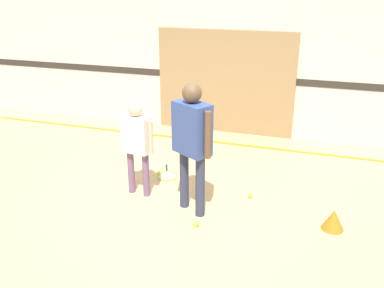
{
  "coord_description": "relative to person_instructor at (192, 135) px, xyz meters",
  "views": [
    {
      "loc": [
        1.66,
        -4.49,
        2.7
      ],
      "look_at": [
        0.22,
        -0.08,
        0.89
      ],
      "focal_mm": 40.0,
      "sensor_mm": 36.0,
      "label": 1
    }
  ],
  "objects": [
    {
      "name": "person_student_left",
      "position": [
        -0.81,
        0.2,
        -0.22
      ],
      "size": [
        0.47,
        0.24,
        1.26
      ],
      "rotation": [
        0.0,
        0.0,
        -0.13
      ],
      "color": "#6B4C70",
      "rests_on": "ground_plane"
    },
    {
      "name": "floor_stripe",
      "position": [
        -0.22,
        2.37,
        -0.99
      ],
      "size": [
        14.4,
        0.1,
        0.01
      ],
      "color": "orange",
      "rests_on": "ground_plane"
    },
    {
      "name": "person_instructor",
      "position": [
        0.0,
        0.0,
        0.0
      ],
      "size": [
        0.54,
        0.44,
        1.61
      ],
      "rotation": [
        0.0,
        0.0,
        -0.54
      ],
      "color": "#2D334C",
      "rests_on": "ground_plane"
    },
    {
      "name": "wall_panel",
      "position": [
        -0.34,
        2.97,
        -0.06
      ],
      "size": [
        2.5,
        0.05,
        1.86
      ],
      "color": "#93754C",
      "rests_on": "ground_plane"
    },
    {
      "name": "racket_spare_on_floor",
      "position": [
        -0.65,
        0.82,
        -0.99
      ],
      "size": [
        0.39,
        0.56,
        0.03
      ],
      "rotation": [
        0.0,
        0.0,
        1.97
      ],
      "color": "#C6D838",
      "rests_on": "ground_plane"
    },
    {
      "name": "wall_back",
      "position": [
        -0.22,
        3.03,
        0.6
      ],
      "size": [
        16.0,
        0.07,
        3.2
      ],
      "color": "beige",
      "rests_on": "ground_plane"
    },
    {
      "name": "tennis_ball_by_spare_racket",
      "position": [
        -0.76,
        0.81,
        -0.96
      ],
      "size": [
        0.07,
        0.07,
        0.07
      ],
      "primitive_type": "sphere",
      "color": "#CCE038",
      "rests_on": "ground_plane"
    },
    {
      "name": "training_cone",
      "position": [
        1.66,
        0.1,
        -0.87
      ],
      "size": [
        0.26,
        0.26,
        0.25
      ],
      "color": "orange",
      "rests_on": "ground_plane"
    },
    {
      "name": "ground_plane",
      "position": [
        -0.22,
        0.08,
        -1.0
      ],
      "size": [
        16.0,
        16.0,
        0.0
      ],
      "primitive_type": "plane",
      "color": "tan"
    },
    {
      "name": "tennis_ball_near_instructor",
      "position": [
        0.16,
        -0.34,
        -0.96
      ],
      "size": [
        0.07,
        0.07,
        0.07
      ],
      "primitive_type": "sphere",
      "color": "#CCE038",
      "rests_on": "ground_plane"
    },
    {
      "name": "tennis_ball_stray_left",
      "position": [
        0.63,
        0.54,
        -0.96
      ],
      "size": [
        0.07,
        0.07,
        0.07
      ],
      "primitive_type": "sphere",
      "color": "#CCE038",
      "rests_on": "ground_plane"
    }
  ]
}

